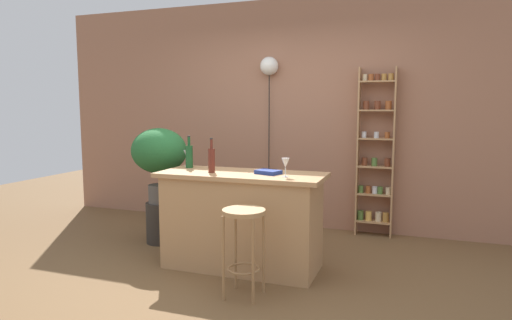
{
  "coord_description": "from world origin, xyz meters",
  "views": [
    {
      "loc": [
        1.49,
        -3.47,
        1.5
      ],
      "look_at": [
        0.05,
        0.55,
        0.99
      ],
      "focal_mm": 31.39,
      "sensor_mm": 36.0,
      "label": 1
    }
  ],
  "objects_px": {
    "potted_plant": "(159,154)",
    "bottle_soda_blue": "(189,156)",
    "plant_stool": "(161,222)",
    "wine_glass_left": "(285,163)",
    "bottle_spirits_clear": "(212,160)",
    "pendant_globe_light": "(269,68)",
    "spice_shelf": "(375,154)",
    "cookbook": "(268,172)",
    "bar_stool": "(244,232)",
    "wine_glass_center": "(187,155)"
  },
  "relations": [
    {
      "from": "bar_stool",
      "to": "plant_stool",
      "type": "distance_m",
      "value": 1.74
    },
    {
      "from": "spice_shelf",
      "to": "wine_glass_left",
      "type": "height_order",
      "value": "spice_shelf"
    },
    {
      "from": "potted_plant",
      "to": "wine_glass_center",
      "type": "distance_m",
      "value": 0.48
    },
    {
      "from": "potted_plant",
      "to": "bottle_spirits_clear",
      "type": "relative_size",
      "value": 2.57
    },
    {
      "from": "bar_stool",
      "to": "wine_glass_left",
      "type": "bearing_deg",
      "value": 68.65
    },
    {
      "from": "potted_plant",
      "to": "bottle_soda_blue",
      "type": "xyz_separation_m",
      "value": [
        0.52,
        -0.28,
        0.03
      ]
    },
    {
      "from": "potted_plant",
      "to": "wine_glass_left",
      "type": "xyz_separation_m",
      "value": [
        1.57,
        -0.52,
        0.02
      ]
    },
    {
      "from": "spice_shelf",
      "to": "bottle_soda_blue",
      "type": "bearing_deg",
      "value": -140.7
    },
    {
      "from": "spice_shelf",
      "to": "pendant_globe_light",
      "type": "height_order",
      "value": "pendant_globe_light"
    },
    {
      "from": "bar_stool",
      "to": "potted_plant",
      "type": "height_order",
      "value": "potted_plant"
    },
    {
      "from": "bar_stool",
      "to": "bottle_soda_blue",
      "type": "bearing_deg",
      "value": 139.69
    },
    {
      "from": "pendant_globe_light",
      "to": "bar_stool",
      "type": "bearing_deg",
      "value": -77.01
    },
    {
      "from": "bar_stool",
      "to": "bottle_spirits_clear",
      "type": "height_order",
      "value": "bottle_spirits_clear"
    },
    {
      "from": "spice_shelf",
      "to": "bottle_spirits_clear",
      "type": "distance_m",
      "value": 2.07
    },
    {
      "from": "plant_stool",
      "to": "potted_plant",
      "type": "distance_m",
      "value": 0.76
    },
    {
      "from": "bar_stool",
      "to": "cookbook",
      "type": "distance_m",
      "value": 0.72
    },
    {
      "from": "cookbook",
      "to": "wine_glass_left",
      "type": "bearing_deg",
      "value": -12.71
    },
    {
      "from": "bar_stool",
      "to": "spice_shelf",
      "type": "bearing_deg",
      "value": 68.95
    },
    {
      "from": "bar_stool",
      "to": "spice_shelf",
      "type": "xyz_separation_m",
      "value": [
        0.81,
        2.1,
        0.43
      ]
    },
    {
      "from": "bottle_spirits_clear",
      "to": "spice_shelf",
      "type": "bearing_deg",
      "value": 50.16
    },
    {
      "from": "plant_stool",
      "to": "wine_glass_center",
      "type": "distance_m",
      "value": 0.92
    },
    {
      "from": "spice_shelf",
      "to": "wine_glass_left",
      "type": "bearing_deg",
      "value": -110.95
    },
    {
      "from": "bottle_spirits_clear",
      "to": "pendant_globe_light",
      "type": "relative_size",
      "value": 0.15
    },
    {
      "from": "potted_plant",
      "to": "cookbook",
      "type": "xyz_separation_m",
      "value": [
        1.38,
        -0.41,
        -0.08
      ]
    },
    {
      "from": "wine_glass_left",
      "to": "pendant_globe_light",
      "type": "distance_m",
      "value": 2.02
    },
    {
      "from": "bar_stool",
      "to": "bottle_soda_blue",
      "type": "xyz_separation_m",
      "value": [
        -0.86,
        0.73,
        0.49
      ]
    },
    {
      "from": "plant_stool",
      "to": "potted_plant",
      "type": "bearing_deg",
      "value": 90.0
    },
    {
      "from": "bottle_spirits_clear",
      "to": "cookbook",
      "type": "relative_size",
      "value": 1.51
    },
    {
      "from": "bottle_soda_blue",
      "to": "wine_glass_center",
      "type": "bearing_deg",
      "value": 128.07
    },
    {
      "from": "bar_stool",
      "to": "plant_stool",
      "type": "height_order",
      "value": "bar_stool"
    },
    {
      "from": "bottle_spirits_clear",
      "to": "wine_glass_left",
      "type": "bearing_deg",
      "value": -1.58
    },
    {
      "from": "potted_plant",
      "to": "pendant_globe_light",
      "type": "height_order",
      "value": "pendant_globe_light"
    },
    {
      "from": "pendant_globe_light",
      "to": "bottle_soda_blue",
      "type": "bearing_deg",
      "value": -104.74
    },
    {
      "from": "spice_shelf",
      "to": "pendant_globe_light",
      "type": "relative_size",
      "value": 0.92
    },
    {
      "from": "wine_glass_center",
      "to": "cookbook",
      "type": "relative_size",
      "value": 0.78
    },
    {
      "from": "bar_stool",
      "to": "bottle_soda_blue",
      "type": "height_order",
      "value": "bottle_soda_blue"
    },
    {
      "from": "bottle_soda_blue",
      "to": "cookbook",
      "type": "xyz_separation_m",
      "value": [
        0.86,
        -0.12,
        -0.1
      ]
    },
    {
      "from": "wine_glass_left",
      "to": "cookbook",
      "type": "xyz_separation_m",
      "value": [
        -0.19,
        0.11,
        -0.1
      ]
    },
    {
      "from": "potted_plant",
      "to": "cookbook",
      "type": "bearing_deg",
      "value": -16.4
    },
    {
      "from": "bar_stool",
      "to": "spice_shelf",
      "type": "height_order",
      "value": "spice_shelf"
    },
    {
      "from": "wine_glass_left",
      "to": "wine_glass_center",
      "type": "relative_size",
      "value": 1.0
    },
    {
      "from": "bottle_soda_blue",
      "to": "wine_glass_left",
      "type": "xyz_separation_m",
      "value": [
        1.06,
        -0.24,
        -0.0
      ]
    },
    {
      "from": "bar_stool",
      "to": "wine_glass_center",
      "type": "bearing_deg",
      "value": 138.52
    },
    {
      "from": "spice_shelf",
      "to": "bottle_soda_blue",
      "type": "distance_m",
      "value": 2.16
    },
    {
      "from": "bottle_spirits_clear",
      "to": "wine_glass_left",
      "type": "distance_m",
      "value": 0.71
    },
    {
      "from": "plant_stool",
      "to": "cookbook",
      "type": "bearing_deg",
      "value": -16.4
    },
    {
      "from": "bottle_spirits_clear",
      "to": "wine_glass_center",
      "type": "distance_m",
      "value": 0.53
    },
    {
      "from": "bottle_soda_blue",
      "to": "wine_glass_center",
      "type": "height_order",
      "value": "bottle_soda_blue"
    },
    {
      "from": "cookbook",
      "to": "potted_plant",
      "type": "bearing_deg",
      "value": -178.41
    },
    {
      "from": "bottle_spirits_clear",
      "to": "wine_glass_left",
      "type": "xyz_separation_m",
      "value": [
        0.71,
        -0.02,
        -0.0
      ]
    }
  ]
}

